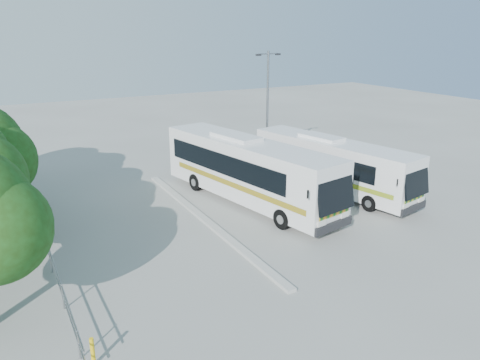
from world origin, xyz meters
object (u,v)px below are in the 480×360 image
coach_main (248,169)px  coach_adjacent (332,164)px  lamppost (267,105)px  bollard (93,352)px

coach_main → coach_adjacent: bearing=-19.1°
coach_adjacent → lamppost: 7.02m
coach_adjacent → bollard: (-16.16, -9.06, -1.25)m
coach_main → coach_adjacent: coach_main is taller
coach_main → lamppost: bearing=39.3°
coach_adjacent → bollard: 18.57m
coach_main → coach_adjacent: (5.39, -0.78, -0.23)m
coach_main → bollard: (-10.77, -9.84, -1.48)m
coach_adjacent → bollard: coach_adjacent is taller
coach_main → bollard: coach_main is taller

